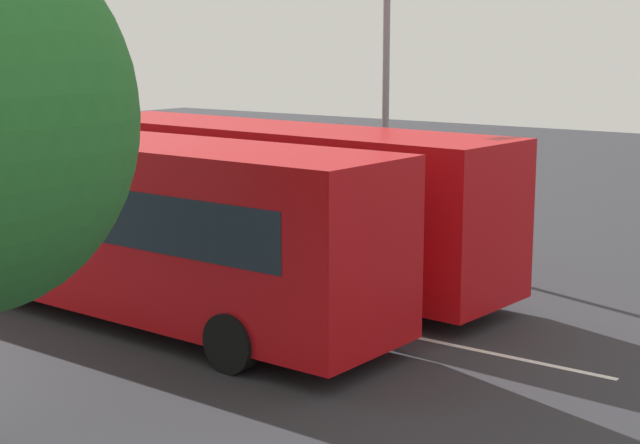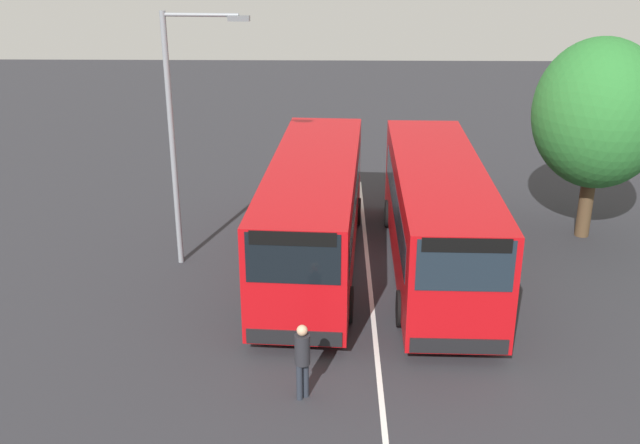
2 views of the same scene
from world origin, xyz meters
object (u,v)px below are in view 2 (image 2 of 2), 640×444
object	(u,v)px
bus_center_left	(437,214)
depot_tree	(598,114)
pedestrian	(302,356)
bus_far_left	(314,210)
street_lamp	(179,125)

from	to	relation	value
bus_center_left	depot_tree	world-z (taller)	depot_tree
bus_center_left	depot_tree	size ratio (longest dim) A/B	1.65
bus_center_left	pedestrian	size ratio (longest dim) A/B	6.02
bus_center_left	pedestrian	xyz separation A→B (m)	(6.30, -3.51, -0.71)
depot_tree	bus_far_left	bearing A→B (deg)	-74.33
pedestrian	depot_tree	bearing A→B (deg)	-82.47
street_lamp	bus_far_left	bearing A→B (deg)	1.91
street_lamp	depot_tree	bearing A→B (deg)	14.18
pedestrian	bus_far_left	bearing A→B (deg)	-39.25
bus_far_left	pedestrian	bearing A→B (deg)	3.02
pedestrian	street_lamp	size ratio (longest dim) A/B	0.24
street_lamp	depot_tree	distance (m)	12.42
depot_tree	pedestrian	bearing A→B (deg)	-43.71
bus_far_left	depot_tree	xyz separation A→B (m)	(-2.39, 8.53, 2.24)
street_lamp	pedestrian	bearing A→B (deg)	-57.99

